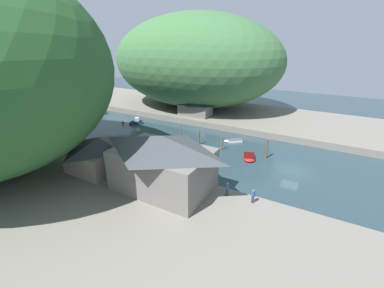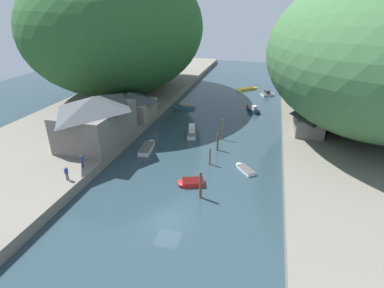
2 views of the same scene
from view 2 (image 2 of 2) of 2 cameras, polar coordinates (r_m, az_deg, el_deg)
name	(u,v)px [view 2 (image 2 of 2)]	position (r m, az deg, el deg)	size (l,w,h in m)	color
water_surface	(219,119)	(56.66, 5.20, 4.76)	(130.00, 130.00, 0.00)	#283D47
left_bank	(112,106)	(63.74, -15.08, 6.92)	(22.00, 120.00, 1.28)	slate
right_bank	(349,127)	(57.49, 27.70, 2.88)	(22.00, 120.00, 1.28)	slate
hillside_left	(122,28)	(70.09, -13.28, 20.65)	(34.04, 47.65, 27.30)	#285628
hillside_right	(376,53)	(54.42, 31.60, 14.51)	(32.13, 44.98, 23.23)	#3D6B3D
waterfront_building	(96,119)	(44.82, -17.84, 4.58)	(8.05, 12.13, 6.79)	slate
boathouse_shed	(130,104)	(54.03, -11.64, 7.40)	(8.24, 6.88, 4.55)	gray
right_bank_cottage	(309,119)	(50.42, 21.40, 4.48)	(4.39, 8.06, 3.90)	slate
boat_moored_right	(248,89)	(78.27, 10.70, 10.33)	(5.27, 4.84, 0.51)	gold
boat_far_upstream	(244,168)	(39.55, 9.93, -4.62)	(3.04, 3.41, 0.43)	white
boat_far_right_bank	(190,183)	(35.94, -0.41, -7.35)	(3.51, 2.60, 0.57)	red
boat_red_skiff	(148,147)	(44.96, -8.42, -0.53)	(2.04, 5.24, 0.67)	silver
boat_navy_launch	(253,110)	(61.03, 11.55, 6.30)	(2.91, 3.13, 1.49)	navy
boat_small_dinghy	(192,131)	(49.49, 0.01, 2.49)	(2.37, 5.29, 1.89)	silver
boat_white_cruiser	(268,94)	(73.83, 14.31, 9.24)	(3.60, 3.11, 1.35)	white
boat_yellow_tender	(183,107)	(62.49, -1.69, 7.08)	(5.08, 1.71, 0.94)	teal
mooring_post_nearest	(201,185)	(32.97, 1.64, -7.78)	(0.31, 0.31, 3.31)	brown
mooring_post_middle	(210,156)	(39.87, 3.43, -2.35)	(0.24, 0.24, 2.43)	brown
mooring_post_fourth	(218,142)	(43.80, 4.91, 0.46)	(0.30, 0.30, 2.75)	brown
mooring_post_farthest	(223,129)	(47.27, 5.86, 2.78)	(0.22, 0.22, 3.46)	brown
channel_buoy_near	(247,107)	(63.64, 10.51, 7.03)	(0.56, 0.56, 0.83)	red
person_on_quay	(82,160)	(39.02, -20.23, -2.90)	(0.34, 0.43, 1.69)	#282D3D
person_by_boathouse	(66,172)	(36.91, -22.80, -5.01)	(0.33, 0.43, 1.69)	#282D3D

